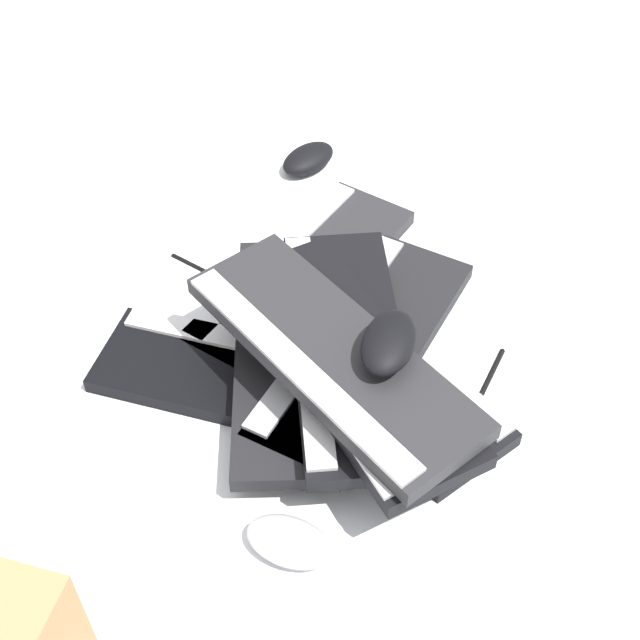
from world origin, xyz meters
name	(u,v)px	position (x,y,z in m)	size (l,w,h in m)	color
ground_plane	(331,393)	(0.00, 0.00, 0.00)	(3.20, 3.20, 0.00)	silver
keyboard_0	(375,365)	(0.03, 0.07, 0.01)	(0.46, 0.28, 0.03)	black
keyboard_1	(303,275)	(-0.16, 0.16, 0.01)	(0.16, 0.44, 0.03)	#232326
keyboard_2	(250,379)	(-0.10, -0.05, 0.01)	(0.46, 0.28, 0.03)	black
keyboard_3	(293,350)	(-0.07, 0.01, 0.04)	(0.38, 0.44, 0.03)	black
keyboard_4	(363,347)	(0.01, 0.07, 0.04)	(0.19, 0.45, 0.03)	black
keyboard_5	(346,347)	(0.00, 0.03, 0.07)	(0.40, 0.44, 0.03)	black
keyboard_6	(349,361)	(0.04, -0.01, 0.10)	(0.46, 0.34, 0.03)	black
keyboard_7	(331,354)	(0.02, -0.04, 0.13)	(0.46, 0.27, 0.03)	#232326
mouse_0	(299,355)	(-0.04, -0.02, 0.08)	(0.11, 0.07, 0.04)	black
mouse_1	(308,159)	(-0.33, 0.41, 0.02)	(0.11, 0.07, 0.04)	black
mouse_2	(289,541)	(0.09, -0.23, 0.02)	(0.11, 0.07, 0.04)	#B7B7BC
mouse_3	(389,342)	(0.09, -0.01, 0.17)	(0.11, 0.07, 0.04)	black
cable_0	(332,349)	(-0.04, 0.07, 0.00)	(0.56, 0.23, 0.01)	black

